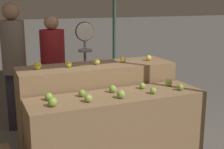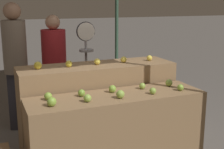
% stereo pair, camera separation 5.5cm
% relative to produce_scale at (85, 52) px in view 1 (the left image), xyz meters
% --- Properties ---
extents(display_counter_front, '(1.89, 0.55, 0.83)m').
position_rel_produce_scale_xyz_m(display_counter_front, '(-0.07, -1.26, -0.68)').
color(display_counter_front, olive).
rests_on(display_counter_front, ground_plane).
extents(display_counter_back, '(1.89, 0.55, 1.05)m').
position_rel_produce_scale_xyz_m(display_counter_back, '(-0.07, -0.66, -0.57)').
color(display_counter_back, olive).
rests_on(display_counter_back, ground_plane).
extents(apple_front_0, '(0.09, 0.09, 0.09)m').
position_rel_produce_scale_xyz_m(apple_front_0, '(-0.78, -1.36, -0.22)').
color(apple_front_0, '#84AD3D').
rests_on(apple_front_0, display_counter_front).
extents(apple_front_1, '(0.08, 0.08, 0.08)m').
position_rel_produce_scale_xyz_m(apple_front_1, '(-0.43, -1.37, -0.22)').
color(apple_front_1, '#8EB247').
rests_on(apple_front_1, display_counter_front).
extents(apple_front_2, '(0.09, 0.09, 0.09)m').
position_rel_produce_scale_xyz_m(apple_front_2, '(-0.09, -1.38, -0.22)').
color(apple_front_2, '#8EB247').
rests_on(apple_front_2, display_counter_front).
extents(apple_front_3, '(0.07, 0.07, 0.07)m').
position_rel_produce_scale_xyz_m(apple_front_3, '(0.29, -1.38, -0.23)').
color(apple_front_3, '#8EB247').
rests_on(apple_front_3, display_counter_front).
extents(apple_front_4, '(0.07, 0.07, 0.07)m').
position_rel_produce_scale_xyz_m(apple_front_4, '(0.64, -1.38, -0.23)').
color(apple_front_4, '#84AD3D').
rests_on(apple_front_4, display_counter_front).
extents(apple_front_5, '(0.08, 0.08, 0.08)m').
position_rel_produce_scale_xyz_m(apple_front_5, '(-0.77, -1.16, -0.22)').
color(apple_front_5, '#84AD3D').
rests_on(apple_front_5, display_counter_front).
extents(apple_front_6, '(0.07, 0.07, 0.07)m').
position_rel_produce_scale_xyz_m(apple_front_6, '(-0.43, -1.17, -0.23)').
color(apple_front_6, '#7AA338').
rests_on(apple_front_6, display_counter_front).
extents(apple_front_7, '(0.08, 0.08, 0.08)m').
position_rel_produce_scale_xyz_m(apple_front_7, '(-0.08, -1.16, -0.22)').
color(apple_front_7, '#84AD3D').
rests_on(apple_front_7, display_counter_front).
extents(apple_front_8, '(0.07, 0.07, 0.07)m').
position_rel_produce_scale_xyz_m(apple_front_8, '(0.28, -1.16, -0.23)').
color(apple_front_8, '#8EB247').
rests_on(apple_front_8, display_counter_front).
extents(apple_front_9, '(0.08, 0.08, 0.08)m').
position_rel_produce_scale_xyz_m(apple_front_9, '(0.62, -1.17, -0.22)').
color(apple_front_9, '#8EB247').
rests_on(apple_front_9, display_counter_front).
extents(apple_back_0, '(0.09, 0.09, 0.09)m').
position_rel_produce_scale_xyz_m(apple_back_0, '(-0.78, -0.66, -0.01)').
color(apple_back_0, gold).
rests_on(apple_back_0, display_counter_back).
extents(apple_back_1, '(0.08, 0.08, 0.08)m').
position_rel_produce_scale_xyz_m(apple_back_1, '(-0.43, -0.67, -0.01)').
color(apple_back_1, gold).
rests_on(apple_back_1, display_counter_back).
extents(apple_back_2, '(0.08, 0.08, 0.08)m').
position_rel_produce_scale_xyz_m(apple_back_2, '(-0.07, -0.66, -0.01)').
color(apple_back_2, yellow).
rests_on(apple_back_2, display_counter_back).
extents(apple_back_3, '(0.08, 0.08, 0.08)m').
position_rel_produce_scale_xyz_m(apple_back_3, '(0.27, -0.67, -0.01)').
color(apple_back_3, yellow).
rests_on(apple_back_3, display_counter_back).
extents(apple_back_4, '(0.07, 0.07, 0.07)m').
position_rel_produce_scale_xyz_m(apple_back_4, '(0.63, -0.67, -0.02)').
color(apple_back_4, yellow).
rests_on(apple_back_4, display_counter_back).
extents(produce_scale, '(0.27, 0.20, 1.52)m').
position_rel_produce_scale_xyz_m(produce_scale, '(0.00, 0.00, 0.00)').
color(produce_scale, '#99999E').
rests_on(produce_scale, ground_plane).
extents(person_vendor_at_scale, '(0.47, 0.47, 1.61)m').
position_rel_produce_scale_xyz_m(person_vendor_at_scale, '(-0.38, 0.34, -0.17)').
color(person_vendor_at_scale, '#2D2D38').
rests_on(person_vendor_at_scale, ground_plane).
extents(person_customer_left, '(0.41, 0.41, 1.78)m').
position_rel_produce_scale_xyz_m(person_customer_left, '(-0.93, 0.26, -0.05)').
color(person_customer_left, '#2D2D38').
rests_on(person_customer_left, ground_plane).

